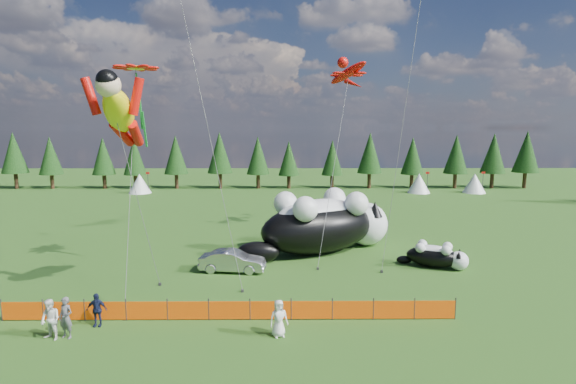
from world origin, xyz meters
name	(u,v)px	position (x,y,z in m)	size (l,w,h in m)	color
ground	(236,297)	(0.00, 0.00, 0.00)	(160.00, 160.00, 0.00)	#16390A
safety_fence	(229,310)	(0.00, -3.00, 0.50)	(22.06, 0.06, 1.10)	#262626
tree_line	(267,163)	(0.00, 45.00, 4.00)	(90.00, 4.00, 8.00)	black
festival_tents	(342,183)	(11.00, 40.00, 1.40)	(50.00, 3.20, 2.80)	white
cat_large	(326,223)	(5.77, 9.22, 2.19)	(11.67, 8.60, 4.61)	black
cat_small	(436,256)	(12.82, 5.26, 0.80)	(4.41, 2.95, 1.69)	black
car	(233,261)	(-0.70, 4.48, 0.70)	(1.48, 4.25, 1.40)	#B3B3B8
spectator_a	(66,318)	(-7.02, -4.79, 0.93)	(0.68, 0.45, 1.87)	#535257
spectator_b	(50,320)	(-7.61, -4.98, 0.92)	(0.89, 0.53, 1.84)	white
spectator_c	(97,310)	(-6.15, -3.60, 0.80)	(0.94, 0.48, 1.61)	#141A39
spectator_e	(279,318)	(2.42, -4.74, 0.85)	(0.83, 0.54, 1.69)	white
superhero_kite	(119,112)	(-5.64, -0.78, 10.08)	(5.07, 5.42, 12.34)	yellow
gecko_kite	(348,73)	(7.95, 14.35, 13.76)	(6.09, 12.81, 16.92)	red
flower_kite	(136,71)	(-6.12, 3.61, 12.62)	(3.50, 8.39, 14.27)	red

